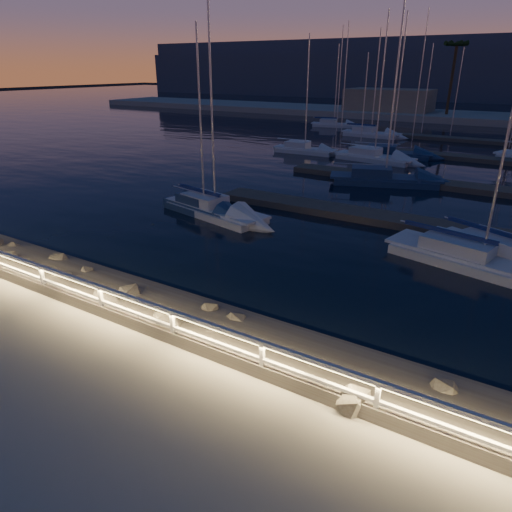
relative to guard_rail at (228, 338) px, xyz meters
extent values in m
plane|color=gray|center=(0.07, 0.00, -0.77)|extent=(400.00, 400.00, 0.00)
cube|color=gray|center=(0.07, -2.50, -0.87)|extent=(240.00, 5.00, 0.20)
cube|color=#635E55|center=(0.07, 1.50, -1.07)|extent=(240.00, 3.45, 1.29)
plane|color=black|center=(0.07, 80.00, -1.37)|extent=(320.00, 320.00, 0.00)
plane|color=black|center=(0.07, 0.00, -1.97)|extent=(400.00, 400.00, 0.00)
cube|color=white|center=(-7.93, 0.00, -0.27)|extent=(0.11, 0.11, 1.00)
cube|color=white|center=(-4.93, 0.00, -0.27)|extent=(0.11, 0.11, 1.00)
cube|color=white|center=(-1.93, 0.00, -0.27)|extent=(0.11, 0.11, 1.00)
cube|color=white|center=(1.07, 0.00, -0.27)|extent=(0.11, 0.11, 1.00)
cube|color=white|center=(4.07, 0.00, -0.27)|extent=(0.11, 0.11, 1.00)
cube|color=white|center=(0.07, 0.00, 0.23)|extent=(44.00, 0.12, 0.12)
cube|color=white|center=(0.07, 0.00, -0.27)|extent=(44.00, 0.09, 0.09)
cube|color=#E9C669|center=(0.07, -0.02, 0.15)|extent=(44.00, 0.04, 0.03)
sphere|color=#635E55|center=(2.43, 0.91, -0.87)|extent=(0.87, 0.87, 0.87)
sphere|color=#635E55|center=(-1.70, 0.84, -0.85)|extent=(0.93, 0.93, 0.93)
sphere|color=#635E55|center=(-6.67, 1.25, -0.94)|extent=(0.91, 0.91, 0.91)
cube|color=#524B44|center=(0.07, 16.00, -1.17)|extent=(22.00, 2.00, 0.40)
cube|color=#524B44|center=(0.07, 26.00, -1.17)|extent=(22.00, 2.00, 0.40)
cube|color=#524B44|center=(0.07, 38.00, -1.17)|extent=(22.00, 2.00, 0.40)
cube|color=#524B44|center=(0.07, 50.00, -1.17)|extent=(22.00, 2.00, 0.40)
cube|color=gray|center=(0.07, 74.00, -0.97)|extent=(160.00, 14.00, 1.20)
cube|color=gray|center=(-17.93, 74.00, 1.03)|extent=(14.00, 8.00, 4.00)
cylinder|color=#493822|center=(-7.93, 72.00, 4.88)|extent=(0.44, 0.44, 10.50)
cube|color=#374055|center=(-59.93, 140.00, 5.23)|extent=(120.00, 25.00, 18.00)
cube|color=navy|center=(-10.11, 12.00, -1.22)|extent=(5.80, 2.94, 0.47)
cube|color=navy|center=(-10.11, 12.00, -0.92)|extent=(6.20, 2.76, 0.13)
cube|color=navy|center=(-10.86, 12.16, -0.63)|extent=(2.39, 1.80, 0.56)
cylinder|color=#B8B9BE|center=(-10.11, 12.00, 3.97)|extent=(0.10, 0.10, 9.63)
cylinder|color=#B8B9BE|center=(-11.24, 12.24, -0.20)|extent=(3.41, 0.77, 0.07)
cube|color=silver|center=(-9.30, 12.00, -1.22)|extent=(6.88, 3.55, 0.51)
cube|color=silver|center=(-9.30, 12.00, -0.90)|extent=(7.35, 3.35, 0.14)
cube|color=silver|center=(-10.20, 12.20, -0.57)|extent=(2.85, 2.15, 0.60)
cylinder|color=#B8B9BE|center=(-9.30, 12.00, 4.89)|extent=(0.11, 0.11, 11.40)
cylinder|color=#B8B9BE|center=(-10.64, 12.30, -0.11)|extent=(4.02, 0.96, 0.07)
cube|color=silver|center=(5.15, 13.46, -0.59)|extent=(3.19, 2.71, 0.59)
cylinder|color=#B8B9BE|center=(4.71, 13.66, -0.13)|extent=(4.00, 1.87, 0.07)
cube|color=silver|center=(4.86, 12.00, -1.22)|extent=(7.86, 4.09, 0.50)
cube|color=silver|center=(4.86, 12.00, -0.90)|extent=(8.38, 3.86, 0.14)
cube|color=silver|center=(3.84, 12.23, -0.59)|extent=(3.25, 2.47, 0.59)
cylinder|color=#B8B9BE|center=(3.33, 12.34, -0.13)|extent=(4.58, 1.10, 0.07)
cube|color=silver|center=(-14.04, 33.47, -1.22)|extent=(5.98, 2.16, 0.50)
cube|color=silver|center=(-14.04, 33.47, -0.90)|extent=(6.47, 1.88, 0.14)
cube|color=silver|center=(-14.86, 33.44, -0.58)|extent=(2.35, 1.55, 0.59)
cylinder|color=#B8B9BE|center=(-14.04, 33.47, 4.33)|extent=(0.11, 0.11, 10.28)
cylinder|color=#B8B9BE|center=(-15.27, 33.43, -0.13)|extent=(3.70, 0.19, 0.07)
cube|color=navy|center=(-3.27, 24.82, -1.22)|extent=(7.73, 4.77, 0.57)
cube|color=navy|center=(-3.27, 24.82, -0.86)|extent=(8.18, 4.63, 0.16)
cube|color=navy|center=(-4.23, 24.48, -0.50)|extent=(3.30, 2.69, 0.68)
cylinder|color=#B8B9BE|center=(-3.27, 24.82, 5.61)|extent=(0.12, 0.12, 12.73)
cylinder|color=#B8B9BE|center=(-4.71, 24.30, 0.02)|extent=(4.34, 1.62, 0.08)
cube|color=navy|center=(-6.03, 35.86, -1.22)|extent=(7.15, 3.44, 0.49)
cube|color=navy|center=(-6.03, 35.86, -0.91)|extent=(7.65, 3.20, 0.13)
cube|color=navy|center=(-6.97, 35.70, -0.60)|extent=(2.92, 2.15, 0.58)
cylinder|color=#B8B9BE|center=(-6.03, 35.86, 5.13)|extent=(0.11, 0.11, 11.91)
cylinder|color=#B8B9BE|center=(-7.43, 35.62, -0.15)|extent=(4.23, 0.81, 0.07)
cube|color=silver|center=(-12.17, 48.16, -1.22)|extent=(6.71, 2.48, 0.56)
cube|color=silver|center=(-12.17, 48.16, -0.87)|extent=(7.25, 2.17, 0.15)
cube|color=silver|center=(-13.09, 48.20, -0.51)|extent=(2.64, 1.76, 0.66)
cylinder|color=#B8B9BE|center=(-12.17, 48.16, 4.98)|extent=(0.12, 0.12, 11.50)
cylinder|color=#B8B9BE|center=(-13.55, 48.22, 0.00)|extent=(4.14, 0.25, 0.08)
cube|color=silver|center=(-6.77, 33.00, -1.22)|extent=(7.04, 3.17, 0.53)
cube|color=silver|center=(-6.77, 33.00, -0.89)|extent=(7.56, 2.92, 0.14)
cube|color=silver|center=(-7.70, 33.13, -0.55)|extent=(2.85, 2.04, 0.63)
cylinder|color=#B8B9BE|center=(-6.77, 33.00, 5.11)|extent=(0.12, 0.12, 11.80)
cylinder|color=#B8B9BE|center=(-8.17, 33.20, -0.07)|extent=(4.22, 0.66, 0.08)
cube|color=silver|center=(-19.93, 55.00, -1.22)|extent=(6.22, 3.17, 0.50)
cube|color=silver|center=(-19.93, 55.00, -0.90)|extent=(6.64, 2.98, 0.14)
cube|color=silver|center=(-20.74, 54.83, -0.58)|extent=(2.57, 1.93, 0.60)
cylinder|color=#B8B9BE|center=(-19.93, 55.00, 4.34)|extent=(0.11, 0.11, 10.31)
cylinder|color=#B8B9BE|center=(-21.14, 54.74, -0.12)|extent=(3.65, 0.84, 0.07)
camera|label=1|loc=(6.06, -8.36, 6.65)|focal=32.00mm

